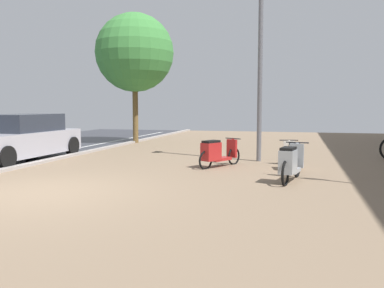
{
  "coord_description": "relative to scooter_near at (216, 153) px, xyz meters",
  "views": [
    {
      "loc": [
        4.84,
        -6.67,
        1.66
      ],
      "look_at": [
        3.01,
        0.31,
        0.99
      ],
      "focal_mm": 38.1,
      "sensor_mm": 36.0,
      "label": 1
    }
  ],
  "objects": [
    {
      "name": "ground",
      "position": [
        -1.27,
        -4.1,
        -0.42
      ],
      "size": [
        21.0,
        40.0,
        0.13
      ],
      "color": "#313239"
    },
    {
      "name": "street_tree",
      "position": [
        -5.0,
        6.39,
        3.62
      ],
      "size": [
        3.48,
        3.48,
        5.76
      ],
      "color": "brown",
      "rests_on": "ground"
    },
    {
      "name": "scooter_near",
      "position": [
        0.0,
        0.0,
        0.0
      ],
      "size": [
        0.95,
        1.55,
        0.78
      ],
      "color": "black",
      "rests_on": "ground"
    },
    {
      "name": "parked_car_near",
      "position": [
        -6.11,
        -0.05,
        0.27
      ],
      "size": [
        1.83,
        4.28,
        1.41
      ],
      "color": "#A4A4AF",
      "rests_on": "ground"
    },
    {
      "name": "scooter_far",
      "position": [
        1.99,
        -1.71,
        0.02
      ],
      "size": [
        0.64,
        1.72,
        0.86
      ],
      "color": "black",
      "rests_on": "ground"
    },
    {
      "name": "lamp_post",
      "position": [
        1.0,
        1.55,
        2.82
      ],
      "size": [
        0.2,
        0.52,
        5.79
      ],
      "color": "slate",
      "rests_on": "ground"
    },
    {
      "name": "scooter_mid",
      "position": [
        2.04,
        0.25,
        -0.02
      ],
      "size": [
        0.66,
        1.8,
        0.73
      ],
      "color": "black",
      "rests_on": "ground"
    }
  ]
}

